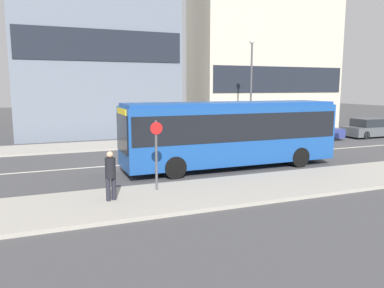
% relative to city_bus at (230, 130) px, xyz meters
% --- Properties ---
extents(ground_plane, '(120.00, 120.00, 0.00)m').
position_rel_city_bus_xyz_m(ground_plane, '(-2.52, 2.46, -1.80)').
color(ground_plane, '#444447').
extents(sidewalk_near, '(44.00, 3.50, 0.13)m').
position_rel_city_bus_xyz_m(sidewalk_near, '(-2.52, -3.79, -1.73)').
color(sidewalk_near, '#A39E93').
rests_on(sidewalk_near, ground_plane).
extents(sidewalk_far, '(44.00, 3.50, 0.13)m').
position_rel_city_bus_xyz_m(sidewalk_far, '(-2.52, 8.71, -1.73)').
color(sidewalk_far, '#A39E93').
rests_on(sidewalk_far, ground_plane).
extents(lane_centerline, '(41.80, 0.16, 0.01)m').
position_rel_city_bus_xyz_m(lane_centerline, '(-2.52, 2.46, -1.79)').
color(lane_centerline, silver).
rests_on(lane_centerline, ground_plane).
extents(apartment_block_right_tower, '(13.39, 5.37, 16.19)m').
position_rel_city_bus_xyz_m(apartment_block_right_tower, '(11.02, 14.61, 6.29)').
color(apartment_block_right_tower, beige).
rests_on(apartment_block_right_tower, ground_plane).
extents(city_bus, '(10.27, 2.52, 3.12)m').
position_rel_city_bus_xyz_m(city_bus, '(0.00, 0.00, 0.00)').
color(city_bus, '#194793').
rests_on(city_bus, ground_plane).
extents(parked_car_0, '(4.49, 1.73, 1.42)m').
position_rel_city_bus_xyz_m(parked_car_0, '(9.71, 6.00, -1.14)').
color(parked_car_0, navy).
rests_on(parked_car_0, ground_plane).
extents(parked_car_1, '(4.26, 1.90, 1.44)m').
position_rel_city_bus_xyz_m(parked_car_1, '(15.14, 5.91, -1.13)').
color(parked_car_1, '#4C5156').
rests_on(parked_car_1, ground_plane).
extents(pedestrian_near_stop, '(0.34, 0.34, 1.64)m').
position_rel_city_bus_xyz_m(pedestrian_near_stop, '(-6.24, -3.62, -0.74)').
color(pedestrian_near_stop, '#23232D').
rests_on(pedestrian_near_stop, sidewalk_near).
extents(bus_stop_sign, '(0.44, 0.12, 2.52)m').
position_rel_city_bus_xyz_m(bus_stop_sign, '(-4.49, -2.94, -0.19)').
color(bus_stop_sign, '#4C4C51').
rests_on(bus_stop_sign, sidewalk_near).
extents(street_lamp, '(0.36, 0.36, 7.02)m').
position_rel_city_bus_xyz_m(street_lamp, '(5.71, 7.88, 2.61)').
color(street_lamp, '#4C4C51').
rests_on(street_lamp, sidewalk_far).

